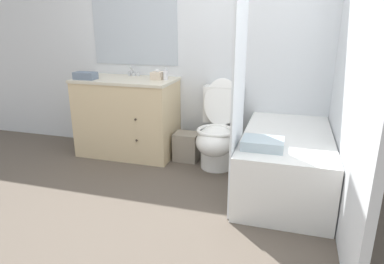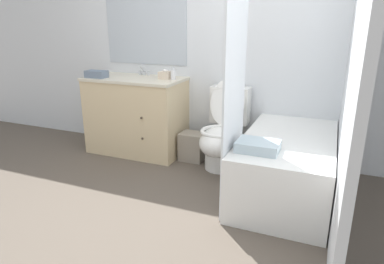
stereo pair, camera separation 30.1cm
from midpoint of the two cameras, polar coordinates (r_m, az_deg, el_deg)
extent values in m
plane|color=brown|center=(2.70, -10.59, -14.81)|extent=(14.00, 14.00, 0.00)
cube|color=silver|center=(3.76, -0.41, 14.94)|extent=(8.00, 0.05, 2.50)
cube|color=#B2BCC6|center=(4.03, -11.89, 17.54)|extent=(1.01, 0.01, 0.93)
cube|color=silver|center=(2.80, 22.45, 12.63)|extent=(0.05, 2.57, 2.50)
cube|color=beige|center=(3.92, -12.84, 2.22)|extent=(1.06, 0.57, 0.83)
cube|color=beige|center=(3.83, -13.28, 8.43)|extent=(1.08, 0.59, 0.03)
cylinder|color=white|center=(3.84, -13.24, 7.84)|extent=(0.34, 0.34, 0.10)
sphere|color=#382D23|center=(3.54, -11.85, 2.01)|extent=(0.02, 0.02, 0.02)
sphere|color=#382D23|center=(3.60, -11.62, -1.41)|extent=(0.02, 0.02, 0.02)
cylinder|color=silver|center=(4.01, -11.85, 9.42)|extent=(0.04, 0.04, 0.04)
cylinder|color=silver|center=(3.96, -12.19, 10.22)|extent=(0.02, 0.11, 0.09)
cylinder|color=silver|center=(4.03, -12.55, 9.46)|extent=(0.03, 0.03, 0.04)
cylinder|color=silver|center=(3.98, -11.14, 9.44)|extent=(0.03, 0.03, 0.04)
cylinder|color=white|center=(3.54, 1.68, -4.18)|extent=(0.33, 0.33, 0.23)
ellipsoid|color=white|center=(3.41, 1.43, -1.51)|extent=(0.39, 0.52, 0.29)
torus|color=white|center=(3.38, 1.44, 0.19)|extent=(0.38, 0.38, 0.04)
cube|color=white|center=(3.65, 2.90, 4.65)|extent=(0.40, 0.18, 0.38)
ellipsoid|color=white|center=(3.53, 2.47, 4.97)|extent=(0.37, 0.15, 0.48)
cube|color=white|center=(3.11, 12.66, -4.93)|extent=(0.75, 1.38, 0.52)
cube|color=#ACB1B2|center=(3.02, 12.98, -0.50)|extent=(0.63, 1.26, 0.01)
cube|color=white|center=(2.59, 4.52, 7.89)|extent=(0.01, 0.55, 1.98)
cube|color=gray|center=(3.72, -3.27, -2.47)|extent=(0.26, 0.22, 0.30)
cube|color=beige|center=(3.71, -8.15, 9.27)|extent=(0.12, 0.13, 0.08)
ellipsoid|color=white|center=(3.71, -8.18, 10.05)|extent=(0.05, 0.04, 0.03)
cylinder|color=silver|center=(3.66, -6.82, 9.38)|extent=(0.05, 0.05, 0.10)
cylinder|color=silver|center=(3.65, -6.86, 10.40)|extent=(0.03, 0.03, 0.03)
cube|color=slate|center=(3.90, -19.50, 8.83)|extent=(0.23, 0.13, 0.08)
cube|color=silver|center=(2.63, 8.53, -1.98)|extent=(0.31, 0.24, 0.08)
camera|label=1|loc=(0.15, -92.86, -0.92)|focal=32.00mm
camera|label=2|loc=(0.15, 87.14, 0.92)|focal=32.00mm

